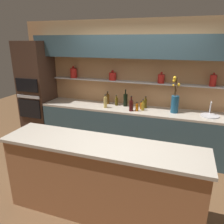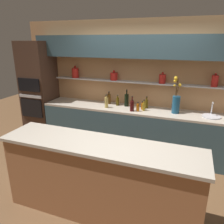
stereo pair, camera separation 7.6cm
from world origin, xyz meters
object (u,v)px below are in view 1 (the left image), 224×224
(bottle_sauce_4, at_px, (137,107))
(bottle_spirit_6, at_px, (108,99))
(bottle_oil_3, at_px, (143,106))
(bottle_sauce_9, at_px, (132,104))
(oven_tower, at_px, (37,92))
(bottle_oil_2, at_px, (116,101))
(bottle_spirit_5, at_px, (105,102))
(bottle_oil_0, at_px, (145,103))
(bottle_wine_1, at_px, (131,106))
(sink_fixture, at_px, (210,115))
(flower_vase, at_px, (175,101))
(bottle_sauce_8, at_px, (141,106))
(bottle_wine_7, at_px, (125,100))

(bottle_sauce_4, distance_m, bottle_spirit_6, 0.76)
(bottle_oil_3, relative_size, bottle_sauce_9, 1.33)
(oven_tower, xyz_separation_m, bottle_spirit_6, (1.64, 0.17, -0.07))
(bottle_oil_2, xyz_separation_m, bottle_spirit_5, (-0.16, -0.23, 0.02))
(bottle_oil_0, height_order, bottle_wine_1, bottle_wine_1)
(sink_fixture, xyz_separation_m, bottle_wine_1, (-1.40, -0.17, 0.08))
(bottle_oil_0, bearing_deg, bottle_oil_3, -95.45)
(flower_vase, bearing_deg, bottle_sauce_9, 176.28)
(bottle_sauce_4, xyz_separation_m, bottle_spirit_5, (-0.65, 0.01, 0.04))
(bottle_oil_0, bearing_deg, sink_fixture, -5.29)
(bottle_spirit_5, bearing_deg, flower_vase, 5.80)
(bottle_sauce_8, bearing_deg, bottle_spirit_5, -169.20)
(bottle_spirit_6, bearing_deg, bottle_sauce_9, -9.69)
(oven_tower, distance_m, flower_vase, 3.01)
(bottle_oil_2, height_order, bottle_sauce_9, bottle_oil_2)
(sink_fixture, bearing_deg, bottle_spirit_5, -176.25)
(bottle_oil_2, bearing_deg, bottle_wine_1, -34.98)
(bottle_sauce_4, bearing_deg, bottle_sauce_9, 127.88)
(bottle_spirit_5, bearing_deg, bottle_spirit_6, 101.06)
(bottle_oil_0, xyz_separation_m, bottle_spirit_5, (-0.76, -0.24, 0.02))
(flower_vase, height_order, bottle_sauce_4, flower_vase)
(bottle_sauce_4, bearing_deg, bottle_oil_3, 40.10)
(oven_tower, bearing_deg, bottle_sauce_4, -3.14)
(sink_fixture, distance_m, bottle_spirit_6, 2.00)
(bottle_oil_3, xyz_separation_m, bottle_spirit_6, (-0.80, 0.21, 0.02))
(bottle_spirit_5, bearing_deg, bottle_oil_0, 17.32)
(bottle_sauce_9, bearing_deg, sink_fixture, -2.40)
(flower_vase, height_order, bottle_oil_2, flower_vase)
(sink_fixture, bearing_deg, bottle_wine_7, 176.03)
(sink_fixture, bearing_deg, bottle_oil_0, 174.71)
(flower_vase, bearing_deg, sink_fixture, -0.63)
(bottle_sauce_4, height_order, bottle_wine_7, bottle_wine_7)
(bottle_wine_7, relative_size, bottle_sauce_8, 2.14)
(oven_tower, xyz_separation_m, flower_vase, (3.01, 0.02, 0.04))
(bottle_spirit_5, bearing_deg, bottle_oil_3, 5.21)
(oven_tower, bearing_deg, bottle_spirit_5, -3.89)
(bottle_spirit_5, bearing_deg, bottle_sauce_9, 20.98)
(oven_tower, height_order, sink_fixture, oven_tower)
(sink_fixture, distance_m, bottle_sauce_4, 1.30)
(bottle_oil_3, xyz_separation_m, bottle_wine_7, (-0.40, 0.17, 0.04))
(bottle_oil_3, distance_m, bottle_spirit_5, 0.74)
(bottle_oil_3, xyz_separation_m, bottle_sauce_8, (-0.04, 0.07, -0.02))
(bottle_sauce_4, relative_size, bottle_sauce_9, 1.11)
(flower_vase, bearing_deg, bottle_oil_3, -173.46)
(bottle_spirit_5, distance_m, bottle_spirit_6, 0.29)
(sink_fixture, xyz_separation_m, bottle_wine_7, (-1.59, 0.11, 0.11))
(bottle_wine_1, distance_m, bottle_spirit_5, 0.54)
(sink_fixture, bearing_deg, oven_tower, -179.82)
(bottle_oil_2, relative_size, bottle_sauce_8, 1.37)
(bottle_sauce_4, bearing_deg, bottle_spirit_6, 157.24)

